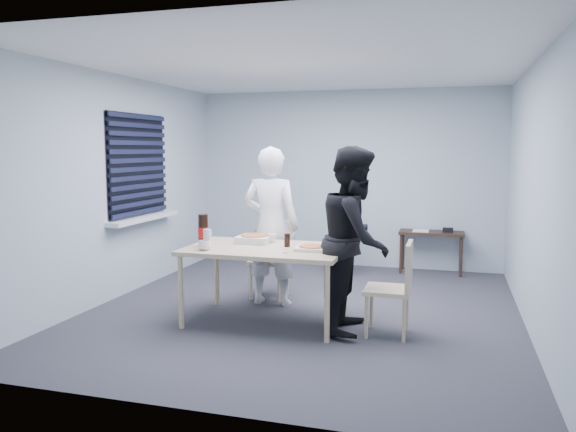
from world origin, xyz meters
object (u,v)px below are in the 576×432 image
(backpack, at_px, (341,228))
(mug_a, at_px, (205,245))
(soda_bottle, at_px, (203,231))
(chair_right, at_px, (397,282))
(side_table, at_px, (431,237))
(person_white, at_px, (271,226))
(mug_b, at_px, (272,238))
(stool, at_px, (341,251))
(dining_table, at_px, (266,253))
(person_black, at_px, (355,239))
(chair_far, at_px, (271,253))

(backpack, bearing_deg, mug_a, -115.66)
(backpack, relative_size, soda_bottle, 1.38)
(chair_right, xyz_separation_m, mug_a, (-1.83, -0.25, 0.30))
(mug_a, bearing_deg, chair_right, 7.81)
(side_table, bearing_deg, person_white, -128.18)
(mug_b, bearing_deg, stool, 79.81)
(soda_bottle, bearing_deg, backpack, 68.24)
(stool, distance_m, mug_b, 2.09)
(stool, relative_size, mug_a, 3.66)
(backpack, bearing_deg, soda_bottle, -119.20)
(dining_table, xyz_separation_m, person_white, (-0.16, 0.65, 0.18))
(chair_right, bearing_deg, person_black, 170.75)
(chair_right, distance_m, stool, 2.55)
(chair_right, height_order, mug_b, chair_right)
(person_black, height_order, stool, person_black)
(chair_far, height_order, soda_bottle, soda_bottle)
(mug_a, relative_size, soda_bottle, 0.38)
(dining_table, distance_m, soda_bottle, 0.67)
(chair_right, bearing_deg, mug_a, -172.19)
(mug_b, bearing_deg, side_table, 58.24)
(chair_far, height_order, side_table, chair_far)
(person_black, distance_m, mug_b, 0.97)
(chair_right, distance_m, side_table, 2.86)
(stool, height_order, backpack, backpack)
(person_black, bearing_deg, chair_far, 49.23)
(chair_far, height_order, chair_right, same)
(dining_table, height_order, mug_b, mug_b)
(mug_b, distance_m, soda_bottle, 0.73)
(backpack, height_order, soda_bottle, soda_bottle)
(backpack, distance_m, soda_bottle, 2.59)
(dining_table, relative_size, side_table, 1.77)
(person_white, bearing_deg, mug_b, 109.49)
(mug_a, distance_m, soda_bottle, 0.25)
(chair_far, distance_m, soda_bottle, 1.25)
(stool, bearing_deg, mug_b, -100.19)
(person_black, bearing_deg, side_table, -12.55)
(side_table, bearing_deg, chair_right, -94.23)
(backpack, relative_size, mug_a, 3.66)
(chair_far, distance_m, stool, 1.42)
(backpack, xyz_separation_m, soda_bottle, (-0.96, -2.40, 0.25))
(mug_a, distance_m, mug_b, 0.78)
(mug_b, bearing_deg, person_white, 109.49)
(person_white, bearing_deg, chair_right, 153.88)
(side_table, distance_m, stool, 1.30)
(dining_table, xyz_separation_m, chair_right, (1.31, -0.07, -0.19))
(stool, xyz_separation_m, mug_b, (-0.36, -2.00, 0.47))
(dining_table, height_order, soda_bottle, soda_bottle)
(person_black, distance_m, backpack, 2.35)
(chair_far, bearing_deg, side_table, 44.87)
(dining_table, bearing_deg, side_table, 61.36)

